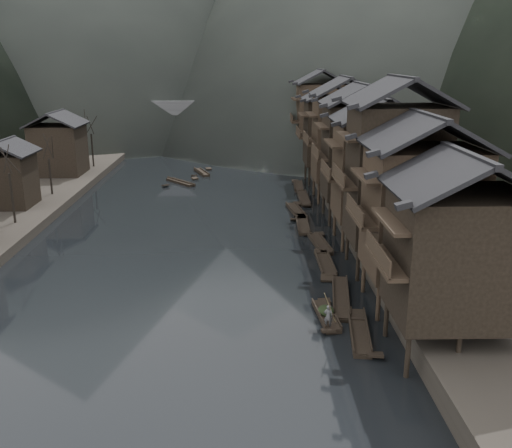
{
  "coord_description": "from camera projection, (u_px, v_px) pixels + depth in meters",
  "views": [
    {
      "loc": [
        5.35,
        -37.85,
        16.96
      ],
      "look_at": [
        6.42,
        11.01,
        2.5
      ],
      "focal_mm": 40.0,
      "sensor_mm": 36.0,
      "label": 1
    }
  ],
  "objects": [
    {
      "name": "boatman",
      "position": [
        328.0,
        313.0,
        36.28
      ],
      "size": [
        0.65,
        0.51,
        1.57
      ],
      "primitive_type": "imported",
      "rotation": [
        0.0,
        0.0,
        2.88
      ],
      "color": "#4E4E51",
      "rests_on": "hero_sampan"
    },
    {
      "name": "cargo_heap",
      "position": [
        326.0,
        306.0,
        38.35
      ],
      "size": [
        1.13,
        1.48,
        0.68
      ],
      "primitive_type": "ellipsoid",
      "color": "black",
      "rests_on": "hero_sampan"
    },
    {
      "name": "bare_trees",
      "position": [
        14.0,
        169.0,
        55.34
      ],
      "size": [
        3.7,
        60.36,
        7.4
      ],
      "color": "black",
      "rests_on": "left_bank"
    },
    {
      "name": "stone_bridge",
      "position": [
        215.0,
        120.0,
        108.56
      ],
      "size": [
        40.0,
        6.0,
        9.0
      ],
      "color": "#4C4C4F",
      "rests_on": "ground"
    },
    {
      "name": "stilt_houses",
      "position": [
        361.0,
        138.0,
        57.86
      ],
      "size": [
        9.0,
        67.6,
        15.72
      ],
      "color": "black",
      "rests_on": "ground"
    },
    {
      "name": "right_bank",
      "position": [
        455.0,
        175.0,
        79.81
      ],
      "size": [
        40.0,
        200.0,
        1.8
      ],
      "primitive_type": "cube",
      "color": "#2D2823",
      "rests_on": "ground"
    },
    {
      "name": "water",
      "position": [
        170.0,
        301.0,
        40.99
      ],
      "size": [
        300.0,
        300.0,
        0.0
      ],
      "primitive_type": "plane",
      "color": "black",
      "rests_on": "ground"
    },
    {
      "name": "moored_sampans",
      "position": [
        313.0,
        233.0,
        56.14
      ],
      "size": [
        3.29,
        48.78,
        0.47
      ],
      "color": "black",
      "rests_on": "water"
    },
    {
      "name": "hero_sampan",
      "position": [
        326.0,
        315.0,
        38.29
      ],
      "size": [
        1.44,
        5.17,
        0.44
      ],
      "color": "black",
      "rests_on": "water"
    },
    {
      "name": "bamboo_pole",
      "position": [
        333.0,
        277.0,
        35.6
      ],
      "size": [
        1.32,
        1.68,
        3.3
      ],
      "primitive_type": "cylinder",
      "rotation": [
        0.56,
        0.0,
        -0.66
      ],
      "color": "#8C7A51",
      "rests_on": "boatman"
    },
    {
      "name": "midriver_boats",
      "position": [
        211.0,
        172.0,
        85.74
      ],
      "size": [
        13.5,
        19.98,
        0.45
      ],
      "color": "black",
      "rests_on": "water"
    }
  ]
}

